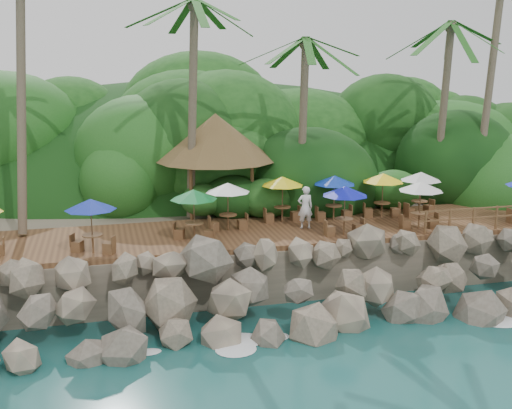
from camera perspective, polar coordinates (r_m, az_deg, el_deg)
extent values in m
plane|color=#19514F|center=(20.84, 4.22, -12.70)|extent=(140.00, 140.00, 0.00)
cube|color=gray|center=(35.26, -4.06, -0.31)|extent=(32.00, 25.20, 2.10)
ellipsoid|color=#143811|center=(42.71, -5.87, 0.49)|extent=(44.80, 28.00, 15.40)
cube|color=brown|center=(25.49, 0.00, -2.63)|extent=(26.00, 5.00, 0.20)
ellipsoid|color=white|center=(20.37, -21.67, -14.14)|extent=(1.20, 0.80, 0.06)
ellipsoid|color=white|center=(20.17, -12.95, -13.81)|extent=(1.20, 0.80, 0.06)
ellipsoid|color=white|center=(20.41, -4.28, -13.17)|extent=(1.20, 0.80, 0.06)
ellipsoid|color=white|center=(21.08, 3.96, -12.29)|extent=(1.20, 0.80, 0.06)
ellipsoid|color=white|center=(22.14, 11.49, -11.27)|extent=(1.20, 0.80, 0.06)
ellipsoid|color=white|center=(23.54, 18.19, -10.19)|extent=(1.20, 0.80, 0.06)
cylinder|color=brown|center=(26.42, -21.13, 9.58)|extent=(0.99, 2.45, 11.05)
cylinder|color=brown|center=(27.03, -5.97, 8.52)|extent=(0.84, 0.88, 9.42)
ellipsoid|color=#23601E|center=(27.12, -6.21, 18.49)|extent=(6.00, 6.00, 2.40)
cylinder|color=brown|center=(28.34, 4.41, 7.20)|extent=(0.52, 1.17, 7.90)
ellipsoid|color=#23601E|center=(28.25, 4.54, 15.21)|extent=(6.00, 6.00, 2.40)
cylinder|color=brown|center=(32.38, 21.06, 10.54)|extent=(1.97, 1.83, 11.70)
cylinder|color=brown|center=(31.41, 17.10, 7.96)|extent=(0.52, 1.03, 8.73)
ellipsoid|color=#23601E|center=(31.40, 17.63, 15.91)|extent=(6.00, 6.00, 2.40)
cylinder|color=brown|center=(27.20, -6.09, 1.08)|extent=(0.16, 0.16, 2.40)
cylinder|color=brown|center=(27.73, -0.36, 1.37)|extent=(0.16, 0.16, 2.40)
cylinder|color=brown|center=(29.93, -6.88, 2.11)|extent=(0.16, 0.16, 2.40)
cylinder|color=brown|center=(30.41, -1.65, 2.36)|extent=(0.16, 0.16, 2.40)
cone|color=brown|center=(28.44, -3.81, 6.31)|extent=(5.57, 5.57, 2.20)
cylinder|color=brown|center=(25.40, -2.63, -1.70)|extent=(0.07, 0.07, 0.66)
cylinder|color=brown|center=(25.32, -2.64, -0.96)|extent=(0.75, 0.75, 0.04)
cylinder|color=brown|center=(25.25, -2.64, -0.28)|extent=(0.04, 0.04, 1.95)
cone|color=white|center=(25.07, -2.66, 1.60)|extent=(1.86, 1.86, 0.40)
cube|color=brown|center=(25.28, -3.98, -2.08)|extent=(0.40, 0.40, 0.41)
cube|color=brown|center=(25.60, -1.29, -1.87)|extent=(0.40, 0.40, 0.41)
cylinder|color=brown|center=(24.12, -5.79, -2.53)|extent=(0.07, 0.07, 0.66)
cylinder|color=brown|center=(24.04, -5.80, -1.75)|extent=(0.75, 0.75, 0.04)
cylinder|color=brown|center=(23.96, -5.82, -1.03)|extent=(0.04, 0.04, 1.95)
cone|color=#0B6929|center=(23.78, -5.86, 0.94)|extent=(1.86, 1.86, 0.40)
cube|color=brown|center=(24.32, -7.20, -2.74)|extent=(0.49, 0.49, 0.41)
cube|color=brown|center=(24.00, -4.34, -2.88)|extent=(0.49, 0.49, 0.41)
cylinder|color=brown|center=(23.09, -15.04, -3.59)|extent=(0.07, 0.07, 0.66)
cylinder|color=brown|center=(23.00, -15.09, -2.78)|extent=(0.75, 0.75, 0.04)
cylinder|color=brown|center=(22.92, -15.13, -2.04)|extent=(0.04, 0.04, 1.95)
cone|color=#0B1F98|center=(22.73, -15.25, 0.02)|extent=(1.86, 1.86, 0.40)
cube|color=brown|center=(23.39, -16.40, -3.78)|extent=(0.49, 0.49, 0.41)
cube|color=brown|center=(22.87, -13.61, -3.99)|extent=(0.49, 0.49, 0.41)
cylinder|color=brown|center=(28.98, 15.03, -0.34)|extent=(0.07, 0.07, 0.66)
cylinder|color=brown|center=(28.91, 15.07, 0.31)|extent=(0.75, 0.75, 0.04)
cylinder|color=brown|center=(28.85, 15.10, 0.92)|extent=(0.04, 0.04, 1.95)
cone|color=silver|center=(28.70, 15.20, 2.57)|extent=(1.86, 1.86, 0.40)
cube|color=brown|center=(28.57, 14.14, -0.72)|extent=(0.46, 0.46, 0.41)
cube|color=brown|center=(29.45, 15.87, -0.44)|extent=(0.46, 0.46, 0.41)
cylinder|color=brown|center=(27.30, 7.29, -0.78)|extent=(0.07, 0.07, 0.66)
cylinder|color=brown|center=(27.22, 7.30, -0.09)|extent=(0.75, 0.75, 0.04)
cylinder|color=brown|center=(27.16, 7.32, 0.55)|extent=(0.04, 0.04, 1.95)
cone|color=#0B2C9A|center=(27.00, 7.37, 2.30)|extent=(1.86, 1.86, 0.40)
cube|color=brown|center=(27.11, 6.05, -1.12)|extent=(0.38, 0.38, 0.41)
cube|color=brown|center=(27.56, 8.48, -0.96)|extent=(0.38, 0.38, 0.41)
cylinder|color=brown|center=(24.93, 8.24, -2.10)|extent=(0.07, 0.07, 0.66)
cylinder|color=brown|center=(24.85, 8.26, -1.34)|extent=(0.75, 0.75, 0.04)
cylinder|color=brown|center=(24.78, 8.28, -0.65)|extent=(0.04, 0.04, 1.95)
cone|color=#0D13AC|center=(24.60, 8.34, 1.26)|extent=(1.86, 1.86, 0.40)
cube|color=brown|center=(24.73, 6.90, -2.48)|extent=(0.38, 0.38, 0.41)
cube|color=brown|center=(25.21, 9.53, -2.27)|extent=(0.38, 0.38, 0.41)
cylinder|color=brown|center=(26.55, 15.01, -1.50)|extent=(0.07, 0.07, 0.66)
cylinder|color=brown|center=(26.47, 15.05, -0.79)|extent=(0.75, 0.75, 0.04)
cylinder|color=brown|center=(26.40, 15.09, -0.14)|extent=(0.04, 0.04, 1.95)
cone|color=white|center=(26.24, 15.20, 1.66)|extent=(1.86, 1.86, 0.40)
cube|color=brown|center=(26.30, 13.79, -1.84)|extent=(0.39, 0.39, 0.41)
cube|color=brown|center=(26.86, 16.18, -1.68)|extent=(0.39, 0.39, 0.41)
cube|color=brown|center=(28.87, 22.89, -1.21)|extent=(0.38, 0.38, 0.41)
cylinder|color=brown|center=(28.22, 11.69, -0.51)|extent=(0.07, 0.07, 0.66)
cylinder|color=brown|center=(28.14, 11.72, 0.16)|extent=(0.75, 0.75, 0.04)
cylinder|color=brown|center=(28.08, 11.75, 0.78)|extent=(0.04, 0.04, 1.95)
cone|color=yellow|center=(27.93, 11.83, 2.47)|extent=(1.86, 1.86, 0.40)
cube|color=brown|center=(28.11, 10.45, -0.77)|extent=(0.44, 0.44, 0.41)
cube|color=brown|center=(28.40, 12.90, -0.74)|extent=(0.44, 0.44, 0.41)
cylinder|color=brown|center=(26.83, 2.47, -0.93)|extent=(0.07, 0.07, 0.66)
cylinder|color=brown|center=(26.75, 2.48, -0.23)|extent=(0.75, 0.75, 0.04)
cylinder|color=brown|center=(26.69, 2.48, 0.42)|extent=(0.04, 0.04, 1.95)
cone|color=yellow|center=(26.52, 2.50, 2.21)|extent=(1.86, 1.86, 0.40)
cube|color=brown|center=(26.66, 1.21, -1.28)|extent=(0.39, 0.39, 0.41)
cube|color=brown|center=(27.08, 3.70, -1.09)|extent=(0.39, 0.39, 0.41)
cylinder|color=brown|center=(25.66, 15.61, -1.62)|extent=(0.10, 0.10, 1.00)
cylinder|color=brown|center=(26.22, 17.69, -1.46)|extent=(0.10, 0.10, 1.00)
cylinder|color=brown|center=(26.81, 19.69, -1.30)|extent=(0.10, 0.10, 1.00)
cylinder|color=brown|center=(27.44, 21.60, -1.14)|extent=(0.10, 0.10, 1.00)
cube|color=brown|center=(27.66, 22.59, -0.16)|extent=(8.30, 0.06, 0.06)
cube|color=brown|center=(27.75, 22.53, -0.97)|extent=(8.30, 0.06, 0.06)
imported|color=silver|center=(25.65, 4.63, -0.27)|extent=(0.67, 0.45, 1.80)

